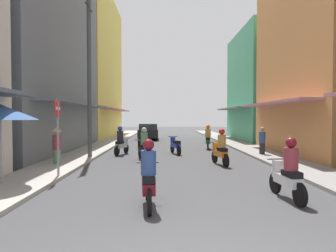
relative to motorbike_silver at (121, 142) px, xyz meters
The scene contains 19 objects.
ground_plane 3.92m from the motorbike_silver, 41.84° to the left, with size 86.87×86.87×0.00m, color #424244.
sidewalk_left 3.35m from the motorbike_silver, 128.46° to the left, with size 2.00×47.49×0.12m, color #ADA89E.
sidewalk_right 8.22m from the motorbike_silver, 18.28° to the left, with size 2.00×47.49×0.12m, color gray.
building_left_mid 8.60m from the motorbike_silver, 166.86° to the left, with size 7.05×12.69×13.33m.
building_left_far 17.42m from the motorbike_silver, 111.94° to the left, with size 7.05×13.74×14.48m.
building_right_far 15.86m from the motorbike_silver, 39.88° to the left, with size 7.05×8.93×9.43m.
motorbike_silver is the anchor object (origin of this frame).
motorbike_maroon 9.72m from the motorbike_silver, 78.39° to the right, with size 0.55×1.81×1.58m.
motorbike_blue 2.97m from the motorbike_silver, ahead, with size 0.68×1.77×0.96m.
motorbike_black 2.52m from the motorbike_silver, 58.01° to the right, with size 0.74×1.75×1.58m.
motorbike_green 5.84m from the motorbike_silver, 28.48° to the left, with size 0.55×1.81×1.58m.
motorbike_orange 5.93m from the motorbike_silver, 37.24° to the right, with size 0.62×1.79×1.58m.
motorbike_white 10.47m from the motorbike_silver, 59.07° to the right, with size 0.55×1.81×1.58m.
parked_car 11.05m from the motorbike_silver, 85.32° to the left, with size 1.85×4.14×1.45m.
pedestrian_foreground 7.51m from the motorbike_silver, ahead, with size 0.34×0.34×1.54m.
pedestrian_midway 4.41m from the motorbike_silver, 119.08° to the right, with size 0.44×0.44×1.63m.
vendor_umbrella 8.11m from the motorbike_silver, 107.71° to the right, with size 2.07×2.07×2.44m.
utility_pole 3.99m from the motorbike_silver, 126.67° to the right, with size 0.20×1.20×7.94m.
street_sign_no_entry 6.57m from the motorbike_silver, 100.59° to the right, with size 0.07×0.60×2.65m.
Camera 1 is at (-0.56, -3.18, 2.07)m, focal length 32.12 mm.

